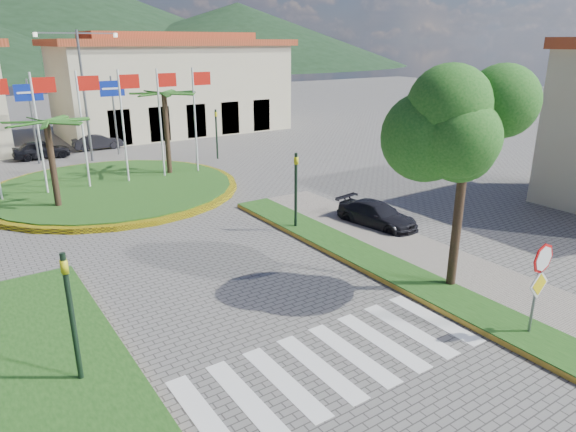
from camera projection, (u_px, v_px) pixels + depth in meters
sidewalk_right at (551, 322)px, 13.93m from camera, size 4.00×28.00×0.15m
verge_right at (526, 335)px, 13.29m from camera, size 1.60×28.00×0.18m
median_left at (21, 416)px, 10.42m from camera, size 5.00×14.00×0.18m
crosswalk at (333, 362)px, 12.33m from camera, size 8.00×3.00×0.01m
roundabout_island at (113, 188)px, 26.39m from camera, size 12.70×12.70×6.00m
stop_sign at (540, 275)px, 12.76m from camera, size 0.80×0.11×2.65m
deciduous_tree at (469, 122)px, 14.37m from camera, size 3.60×3.60×6.80m
traffic_light_left at (71, 308)px, 10.90m from camera, size 0.15×0.18×3.20m
traffic_light_right at (296, 184)px, 20.37m from camera, size 0.15×0.18×3.20m
traffic_light_far at (216, 129)px, 33.20m from camera, size 0.18×0.15×3.20m
direction_sign_west at (31, 107)px, 31.27m from camera, size 1.60×0.14×5.20m
direction_sign_east at (113, 102)px, 33.92m from camera, size 1.60×0.14×5.20m
street_lamp_centre at (84, 90)px, 31.79m from camera, size 4.80×0.16×8.00m
building_right at (172, 85)px, 43.03m from camera, size 19.08×9.54×8.05m
hill_far_mid at (13, 12)px, 137.72m from camera, size 180.00×180.00×30.00m
hill_far_east at (238, 36)px, 149.28m from camera, size 120.00×120.00×18.00m
car_dark_a at (41, 150)px, 33.68m from camera, size 3.53×1.49×1.19m
car_dark_b at (98, 142)px, 36.58m from camera, size 3.40×1.28×1.11m
car_side_right at (377, 215)px, 21.17m from camera, size 2.02×3.79×1.04m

